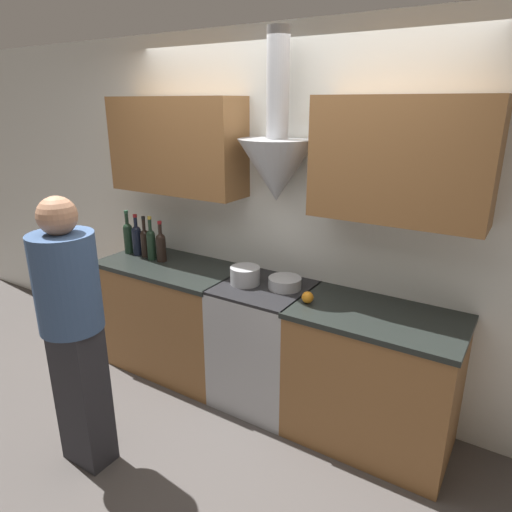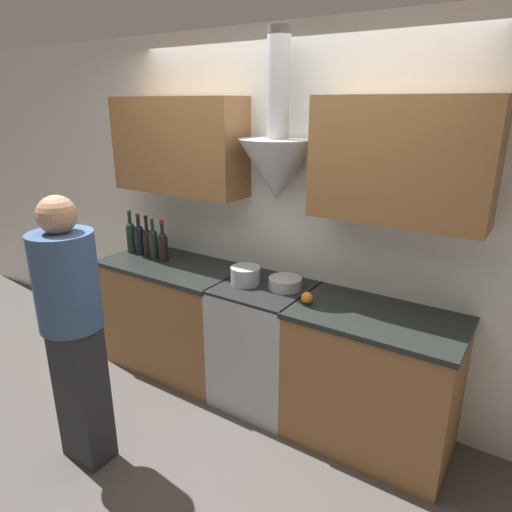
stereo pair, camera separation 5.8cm
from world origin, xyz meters
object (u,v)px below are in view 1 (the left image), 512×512
wine_bottle_2 (145,241)px  orange_fruit (308,297)px  wine_bottle_1 (137,239)px  person_foreground_left (73,326)px  wine_bottle_3 (151,243)px  wine_bottle_0 (128,236)px  mixing_bowl (285,283)px  stock_pot (245,275)px  wine_bottle_4 (161,246)px  stove_range (264,344)px

wine_bottle_2 → orange_fruit: 1.54m
wine_bottle_1 → person_foreground_left: (0.65, -1.12, -0.13)m
wine_bottle_1 → wine_bottle_3: wine_bottle_3 is taller
wine_bottle_0 → mixing_bowl: 1.48m
wine_bottle_1 → mixing_bowl: bearing=0.8°
stock_pot → mixing_bowl: (0.27, 0.08, -0.02)m
wine_bottle_2 → stock_pot: bearing=-3.3°
mixing_bowl → wine_bottle_4: bearing=-178.3°
wine_bottle_2 → person_foreground_left: size_ratio=0.20×
wine_bottle_2 → wine_bottle_4: (0.19, -0.02, -0.00)m
wine_bottle_1 → wine_bottle_3: (0.18, -0.02, 0.00)m
wine_bottle_2 → mixing_bowl: (1.29, 0.02, -0.09)m
stove_range → orange_fruit: orange_fruit is taller
wine_bottle_4 → wine_bottle_1: bearing=177.2°
mixing_bowl → person_foreground_left: 1.36m
wine_bottle_4 → mixing_bowl: size_ratio=1.46×
stove_range → wine_bottle_2: (-1.15, 0.03, 0.58)m
wine_bottle_3 → orange_fruit: 1.44m
stove_range → person_foreground_left: person_foreground_left is taller
stock_pot → person_foreground_left: person_foreground_left is taller
wine_bottle_2 → stock_pot: wine_bottle_2 is taller
wine_bottle_2 → person_foreground_left: person_foreground_left is taller
person_foreground_left → wine_bottle_4: bearing=108.3°
wine_bottle_0 → person_foreground_left: size_ratio=0.22×
orange_fruit → wine_bottle_0: bearing=176.2°
stove_range → wine_bottle_0: size_ratio=2.50×
stove_range → wine_bottle_1: wine_bottle_1 is taller
wine_bottle_4 → stove_range: bearing=-0.9°
wine_bottle_0 → wine_bottle_3: size_ratio=1.02×
wine_bottle_4 → mixing_bowl: (1.10, 0.03, -0.09)m
wine_bottle_0 → wine_bottle_2: 0.19m
wine_bottle_4 → orange_fruit: (1.34, -0.10, -0.09)m
wine_bottle_1 → wine_bottle_2: size_ratio=1.02×
wine_bottle_1 → mixing_bowl: wine_bottle_1 is taller
wine_bottle_3 → stock_pot: 0.93m
orange_fruit → stock_pot: bearing=173.4°
wine_bottle_1 → wine_bottle_3: bearing=-6.4°
wine_bottle_3 → person_foreground_left: size_ratio=0.21×
stove_range → wine_bottle_1: (-1.24, 0.03, 0.59)m
wine_bottle_3 → wine_bottle_2: bearing=166.1°
wine_bottle_4 → stock_pot: 0.83m
wine_bottle_1 → orange_fruit: bearing=-4.1°
wine_bottle_4 → mixing_bowl: bearing=1.7°
wine_bottle_4 → wine_bottle_2: bearing=175.1°
wine_bottle_3 → person_foreground_left: 1.21m
wine_bottle_3 → mixing_bowl: 1.20m
person_foreground_left → stove_range: bearing=61.5°
wine_bottle_0 → wine_bottle_1: wine_bottle_0 is taller
stove_range → wine_bottle_4: bearing=179.1°
wine_bottle_0 → mixing_bowl: wine_bottle_0 is taller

